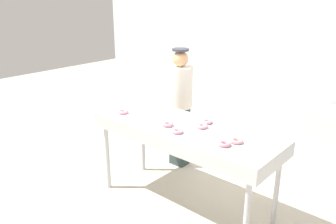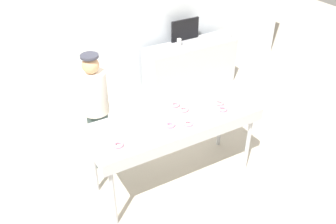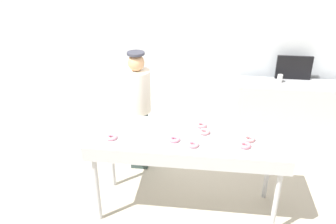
{
  "view_description": "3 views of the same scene",
  "coord_description": "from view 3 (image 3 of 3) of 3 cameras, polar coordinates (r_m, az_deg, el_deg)",
  "views": [
    {
      "loc": [
        2.19,
        -2.77,
        2.4
      ],
      "look_at": [
        -0.21,
        -0.04,
        1.14
      ],
      "focal_mm": 36.99,
      "sensor_mm": 36.0,
      "label": 1
    },
    {
      "loc": [
        -1.9,
        -3.2,
        3.6
      ],
      "look_at": [
        -0.13,
        -0.08,
        1.19
      ],
      "focal_mm": 39.67,
      "sensor_mm": 36.0,
      "label": 2
    },
    {
      "loc": [
        0.2,
        -3.34,
        2.99
      ],
      "look_at": [
        -0.22,
        0.08,
        1.25
      ],
      "focal_mm": 37.59,
      "sensor_mm": 36.0,
      "label": 3
    }
  ],
  "objects": [
    {
      "name": "ground_plane",
      "position": [
        4.48,
        2.81,
        -15.11
      ],
      "size": [
        16.0,
        16.0,
        0.0
      ],
      "primitive_type": "plane",
      "color": "beige"
    },
    {
      "name": "back_wall",
      "position": [
        6.03,
        5.07,
        12.28
      ],
      "size": [
        8.0,
        0.12,
        2.99
      ],
      "primitive_type": "cube",
      "color": "silver",
      "rests_on": "ground"
    },
    {
      "name": "fryer_conveyor",
      "position": [
        3.92,
        3.11,
        -4.89
      ],
      "size": [
        2.16,
        0.79,
        1.02
      ],
      "color": "#B7BABF",
      "rests_on": "ground"
    },
    {
      "name": "strawberry_donut_0",
      "position": [
        3.77,
        1.03,
        -4.42
      ],
      "size": [
        0.15,
        0.15,
        0.04
      ],
      "primitive_type": "torus",
      "rotation": [
        0.0,
        0.0,
        1.39
      ],
      "color": "pink",
      "rests_on": "fryer_conveyor"
    },
    {
      "name": "strawberry_donut_1",
      "position": [
        3.69,
        4.07,
        -5.25
      ],
      "size": [
        0.14,
        0.14,
        0.04
      ],
      "primitive_type": "torus",
      "rotation": [
        0.0,
        0.0,
        3.04
      ],
      "color": "pink",
      "rests_on": "fryer_conveyor"
    },
    {
      "name": "strawberry_donut_2",
      "position": [
        3.75,
        12.38,
        -5.29
      ],
      "size": [
        0.16,
        0.16,
        0.04
      ],
      "primitive_type": "torus",
      "rotation": [
        0.0,
        0.0,
        2.84
      ],
      "color": "pink",
      "rests_on": "fryer_conveyor"
    },
    {
      "name": "strawberry_donut_3",
      "position": [
        3.85,
        -9.15,
        -4.03
      ],
      "size": [
        0.18,
        0.18,
        0.04
      ],
      "primitive_type": "torus",
      "rotation": [
        0.0,
        0.0,
        0.85
      ],
      "color": "pink",
      "rests_on": "fryer_conveyor"
    },
    {
      "name": "strawberry_donut_4",
      "position": [
        3.93,
        5.92,
        -3.18
      ],
      "size": [
        0.15,
        0.15,
        0.04
      ],
      "primitive_type": "torus",
      "rotation": [
        0.0,
        0.0,
        1.4
      ],
      "color": "pink",
      "rests_on": "fryer_conveyor"
    },
    {
      "name": "strawberry_donut_5",
      "position": [
        4.06,
        5.44,
        -2.11
      ],
      "size": [
        0.17,
        0.17,
        0.04
      ],
      "primitive_type": "torus",
      "rotation": [
        0.0,
        0.0,
        2.11
      ],
      "color": "pink",
      "rests_on": "fryer_conveyor"
    },
    {
      "name": "strawberry_donut_6",
      "position": [
        3.87,
        13.03,
        -4.26
      ],
      "size": [
        0.18,
        0.18,
        0.04
      ],
      "primitive_type": "torus",
      "rotation": [
        0.0,
        0.0,
        2.24
      ],
      "color": "pink",
      "rests_on": "fryer_conveyor"
    },
    {
      "name": "worker_baker",
      "position": [
        4.69,
        -4.9,
        1.16
      ],
      "size": [
        0.35,
        0.35,
        1.7
      ],
      "rotation": [
        0.0,
        0.0,
        3.04
      ],
      "color": "#2E3F3C",
      "rests_on": "ground"
    },
    {
      "name": "prep_counter",
      "position": [
        6.11,
        19.18,
        0.52
      ],
      "size": [
        1.76,
        0.52,
        0.88
      ],
      "primitive_type": "cube",
      "color": "#B7BABF",
      "rests_on": "ground"
    },
    {
      "name": "paper_cup_0",
      "position": [
        5.9,
        17.69,
        5.2
      ],
      "size": [
        0.08,
        0.08,
        0.13
      ],
      "primitive_type": "cylinder",
      "color": "white",
      "rests_on": "prep_counter"
    },
    {
      "name": "menu_display",
      "position": [
        6.06,
        19.73,
        6.79
      ],
      "size": [
        0.56,
        0.04,
        0.39
      ],
      "primitive_type": "cube",
      "color": "black",
      "rests_on": "prep_counter"
    }
  ]
}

